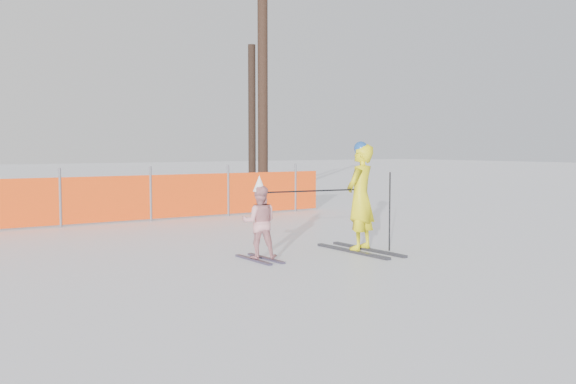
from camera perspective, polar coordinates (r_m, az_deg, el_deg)
name	(u,v)px	position (r m, az deg, el deg)	size (l,w,h in m)	color
ground	(307,262)	(9.46, 1.71, -6.23)	(120.00, 120.00, 0.00)	white
adult	(360,197)	(10.34, 6.46, -0.46)	(0.73, 1.72, 1.77)	black
child	(259,221)	(9.53, -2.56, -2.63)	(0.66, 0.96, 1.27)	black
ski_poles	(348,201)	(10.15, 5.39, -0.77)	(2.09, 0.45, 1.28)	black
safety_fence	(25,202)	(14.10, -22.34, -0.87)	(14.69, 0.06, 1.25)	#595960
tree_trunks	(259,99)	(21.71, -2.55, 8.25)	(0.37, 1.13, 7.17)	black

